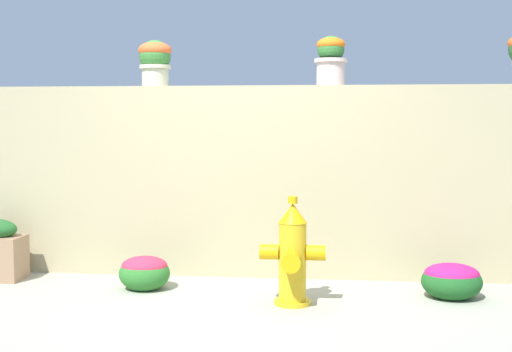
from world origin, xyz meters
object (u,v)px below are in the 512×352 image
object	(u,v)px
flower_bush_left	(144,271)
flower_bush_right	(452,279)
fire_hydrant	(292,256)
potted_plant_1	(155,59)
potted_plant_2	(331,58)

from	to	relation	value
flower_bush_left	flower_bush_right	world-z (taller)	flower_bush_left
flower_bush_right	flower_bush_left	bearing A→B (deg)	179.57
fire_hydrant	potted_plant_1	bearing A→B (deg)	143.01
potted_plant_1	flower_bush_right	distance (m)	3.01
flower_bush_left	potted_plant_1	bearing A→B (deg)	94.67
potted_plant_1	potted_plant_2	distance (m)	1.49
fire_hydrant	flower_bush_left	distance (m)	1.24
flower_bush_left	flower_bush_right	distance (m)	2.36
potted_plant_2	flower_bush_left	xyz separation A→B (m)	(-1.44, -0.65, -1.71)
potted_plant_1	fire_hydrant	world-z (taller)	potted_plant_1
potted_plant_1	flower_bush_left	distance (m)	1.81
potted_plant_1	fire_hydrant	bearing A→B (deg)	-36.99
fire_hydrant	flower_bush_right	world-z (taller)	fire_hydrant
flower_bush_right	fire_hydrant	bearing A→B (deg)	-165.34
potted_plant_2	potted_plant_1	bearing A→B (deg)	-178.21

